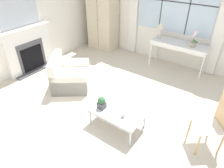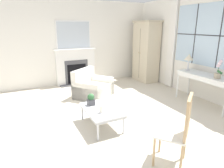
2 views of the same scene
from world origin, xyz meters
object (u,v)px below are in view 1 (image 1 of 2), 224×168
potted_orchid (194,41)px  armchair_upholstered (70,76)px  table_lamp (161,26)px  fireplace (28,46)px  coffee_table (117,112)px  pillar_candle (123,114)px  potted_plant_small (102,102)px  armoire (103,17)px  side_chair_wooden (217,119)px  console_table (179,46)px

potted_orchid → armchair_upholstered: potted_orchid is taller
table_lamp → fireplace: bearing=-138.5°
coffee_table → pillar_candle: (0.18, -0.08, 0.11)m
potted_plant_small → potted_orchid: bearing=76.4°
armoire → table_lamp: bearing=-0.9°
side_chair_wooden → potted_plant_small: size_ratio=4.38×
armoire → potted_plant_small: armoire is taller
fireplace → table_lamp: bearing=41.5°
console_table → potted_orchid: 0.44m
table_lamp → coffee_table: (0.52, -2.83, -0.80)m
side_chair_wooden → coffee_table: size_ratio=1.09×
armoire → pillar_candle: 4.07m
pillar_candle → coffee_table: bearing=156.5°
console_table → potted_orchid: size_ratio=3.42×
fireplace → potted_orchid: (3.66, 2.36, 0.25)m
armchair_upholstered → potted_plant_small: bearing=-21.6°
side_chair_wooden → pillar_candle: bearing=-155.8°
armoire → potted_orchid: armoire is taller
pillar_candle → table_lamp: bearing=103.6°
potted_orchid → pillar_candle: bearing=-94.9°
armchair_upholstered → potted_orchid: bearing=46.7°
coffee_table → potted_plant_small: size_ratio=4.03×
console_table → table_lamp: table_lamp is taller
table_lamp → armchair_upholstered: 2.81m
armoire → pillar_candle: armoire is taller
armoire → side_chair_wooden: 4.75m
armoire → table_lamp: (2.04, -0.03, 0.06)m
table_lamp → pillar_candle: (0.70, -2.91, -0.69)m
potted_orchid → fireplace: bearing=-147.2°
console_table → side_chair_wooden: (1.48, -2.32, -0.10)m
potted_orchid → armchair_upholstered: 3.26m
console_table → table_lamp: bearing=-177.0°
table_lamp → pillar_candle: table_lamp is taller
table_lamp → potted_orchid: 0.96m
potted_orchid → coffee_table: (-0.42, -2.79, -0.62)m
fireplace → pillar_candle: fireplace is taller
console_table → armchair_upholstered: size_ratio=1.20×
console_table → pillar_candle: size_ratio=9.55×
armchair_upholstered → potted_plant_small: size_ratio=5.15×
fireplace → potted_orchid: 4.36m
armoire → console_table: bearing=-0.1°
armoire → pillar_candle: size_ratio=13.34×
potted_orchid → armchair_upholstered: (-2.18, -2.32, -0.70)m
armoire → console_table: 2.67m
potted_orchid → armchair_upholstered: bearing=-133.3°
coffee_table → armchair_upholstered: bearing=165.0°
armoire → table_lamp: armoire is taller
fireplace → armoire: size_ratio=1.00×
table_lamp → potted_plant_small: bearing=-85.3°
console_table → table_lamp: 0.74m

